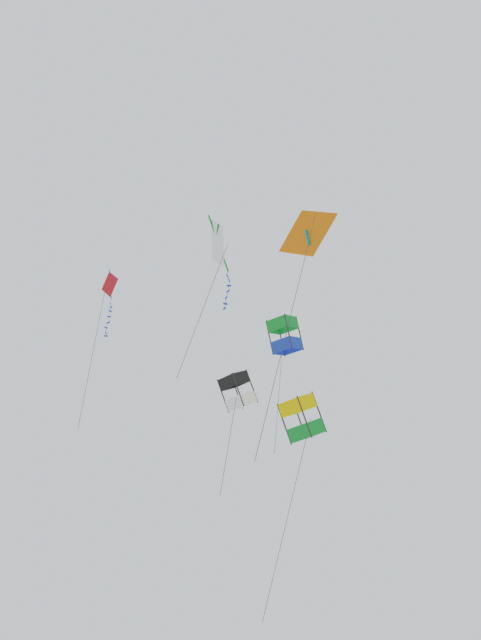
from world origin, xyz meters
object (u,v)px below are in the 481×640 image
(kite_box_far_centre, at_px, (237,391))
(kite_diamond_near_left, at_px, (217,243))
(kite_box_mid_left, at_px, (285,335))
(kite_diamond_upper_right, at_px, (109,287))
(kite_delta_low_drifter, at_px, (308,235))
(kite_box_near_right, at_px, (302,418))

(kite_box_far_centre, height_order, kite_diamond_near_left, kite_diamond_near_left)
(kite_box_far_centre, distance_m, kite_box_mid_left, 12.99)
(kite_diamond_upper_right, height_order, kite_box_mid_left, kite_box_mid_left)
(kite_box_far_centre, bearing_deg, kite_delta_low_drifter, -23.74)
(kite_box_near_right, distance_m, kite_diamond_upper_right, 12.62)
(kite_diamond_upper_right, distance_m, kite_delta_low_drifter, 13.83)
(kite_diamond_near_left, xyz_separation_m, kite_delta_low_drifter, (4.09, 1.20, -1.45))
(kite_diamond_near_left, bearing_deg, kite_box_near_right, 117.95)
(kite_diamond_near_left, bearing_deg, kite_delta_low_drifter, 29.41)
(kite_box_near_right, xyz_separation_m, kite_diamond_upper_right, (-7.61, -5.87, 8.18))
(kite_box_near_right, height_order, kite_box_mid_left, kite_box_mid_left)
(kite_box_far_centre, bearing_deg, kite_box_near_right, 43.54)
(kite_diamond_upper_right, xyz_separation_m, kite_delta_low_drifter, (13.20, 1.45, -3.85))
(kite_box_far_centre, bearing_deg, kite_box_mid_left, 120.13)
(kite_diamond_near_left, distance_m, kite_box_mid_left, 15.36)
(kite_box_far_centre, height_order, kite_diamond_upper_right, kite_diamond_upper_right)
(kite_diamond_near_left, relative_size, kite_diamond_upper_right, 0.86)
(kite_box_far_centre, height_order, kite_box_near_right, kite_box_far_centre)
(kite_box_near_right, height_order, kite_delta_low_drifter, kite_delta_low_drifter)
(kite_delta_low_drifter, bearing_deg, kite_diamond_near_left, -166.95)
(kite_diamond_near_left, distance_m, kite_box_near_right, 8.20)
(kite_box_mid_left, bearing_deg, kite_box_far_centre, -69.22)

